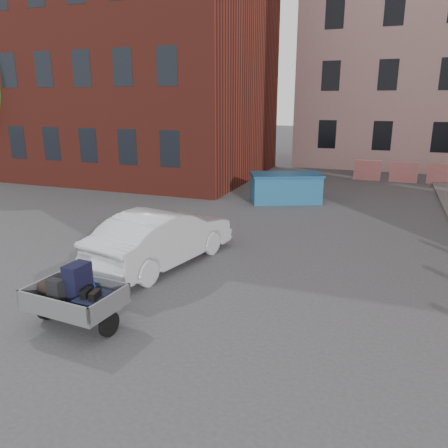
% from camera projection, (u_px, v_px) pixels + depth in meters
% --- Properties ---
extents(ground, '(120.00, 120.00, 0.00)m').
position_uv_depth(ground, '(209.00, 288.00, 9.48)').
color(ground, '#38383A').
rests_on(ground, ground).
extents(building_brick, '(12.00, 10.00, 14.00)m').
position_uv_depth(building_brick, '(141.00, 37.00, 22.28)').
color(building_brick, '#591E16').
rests_on(building_brick, ground).
extents(building_pink, '(16.00, 8.00, 14.00)m').
position_uv_depth(building_pink, '(447.00, 45.00, 25.35)').
color(building_pink, '#D5A6A4').
rests_on(building_pink, ground).
extents(far_building, '(6.00, 6.00, 8.00)m').
position_uv_depth(far_building, '(82.00, 98.00, 34.90)').
color(far_building, maroon).
rests_on(far_building, ground).
extents(barriers, '(4.70, 0.18, 1.00)m').
position_uv_depth(barriers, '(404.00, 172.00, 21.45)').
color(barriers, red).
rests_on(barriers, ground).
extents(trailer, '(1.69, 1.86, 1.20)m').
position_uv_depth(trailer, '(75.00, 296.00, 7.73)').
color(trailer, black).
rests_on(trailer, ground).
extents(dumpster, '(3.07, 2.39, 1.15)m').
position_uv_depth(dumpster, '(286.00, 188.00, 17.29)').
color(dumpster, '#1C5986').
rests_on(dumpster, ground).
extents(silver_car, '(2.33, 4.38, 1.37)m').
position_uv_depth(silver_car, '(163.00, 237.00, 10.77)').
color(silver_car, '#B8BBC0').
rests_on(silver_car, ground).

